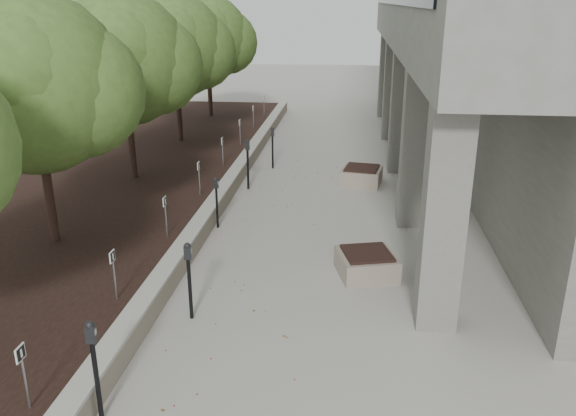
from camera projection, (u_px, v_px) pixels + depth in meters
The scene contains 23 objects.
ground at pixel (239, 341), 9.96m from camera, with size 90.00×90.00×0.00m, color #A6A099.
retaining_wall at pixel (236, 175), 18.48m from camera, with size 0.39×26.00×0.50m, color gray, non-canonical shape.
planting_bed at pixel (126, 173), 18.88m from camera, with size 7.00×26.00×0.40m, color black.
crabapple_tree_2 at pixel (38, 121), 12.21m from camera, with size 4.60×4.00×5.44m, color #3E6125, non-canonical shape.
crabapple_tree_3 at pixel (126, 88), 16.88m from camera, with size 4.60×4.00×5.44m, color #3E6125, non-canonical shape.
crabapple_tree_4 at pixel (176, 69), 21.56m from camera, with size 4.60×4.00×5.44m, color #3E6125, non-canonical shape.
crabapple_tree_5 at pixel (208, 56), 26.23m from camera, with size 4.60×4.00×5.44m, color #3E6125, non-canonical shape.
parking_sign_1 at pixel (25, 377), 7.57m from camera, with size 0.04×0.22×0.96m, color black, non-canonical shape.
parking_sign_2 at pixel (114, 275), 10.38m from camera, with size 0.04×0.22×0.96m, color black, non-canonical shape.
parking_sign_3 at pixel (166, 217), 13.18m from camera, with size 0.04×0.22×0.96m, color black, non-canonical shape.
parking_sign_4 at pixel (199, 179), 15.99m from camera, with size 0.04×0.22×0.96m, color black, non-canonical shape.
parking_sign_5 at pixel (223, 152), 18.79m from camera, with size 0.04×0.22×0.96m, color black, non-canonical shape.
parking_sign_6 at pixel (240, 132), 21.60m from camera, with size 0.04×0.22×0.96m, color black, non-canonical shape.
parking_sign_7 at pixel (253, 117), 24.40m from camera, with size 0.04×0.22×0.96m, color black, non-canonical shape.
parking_sign_8 at pixel (264, 105), 27.20m from camera, with size 0.04×0.22×0.96m, color black, non-canonical shape.
parking_meter_1 at pixel (96, 371), 7.86m from camera, with size 0.15×0.11×1.56m, color black, non-canonical shape.
parking_meter_2 at pixel (189, 281), 10.43m from camera, with size 0.15×0.11×1.51m, color black, non-canonical shape.
parking_meter_3 at pixel (217, 203), 14.70m from camera, with size 0.13×0.10×1.35m, color black, non-canonical shape.
parking_meter_4 at pixel (248, 164), 17.70m from camera, with size 0.16×0.11×1.58m, color black, non-canonical shape.
parking_meter_5 at pixel (273, 148), 19.93m from camera, with size 0.14×0.10×1.44m, color black, non-canonical shape.
planter_front at pixel (367, 263), 12.26m from camera, with size 1.15×1.15×0.54m, color gray, non-canonical shape.
planter_back at pixel (361, 175), 18.36m from camera, with size 1.20×1.20×0.56m, color gray, non-canonical shape.
berry_scatter at pixel (273, 231), 14.64m from camera, with size 3.30×14.10×0.02m, color maroon, non-canonical shape.
Camera 1 is at (1.78, -8.45, 5.54)m, focal length 36.10 mm.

